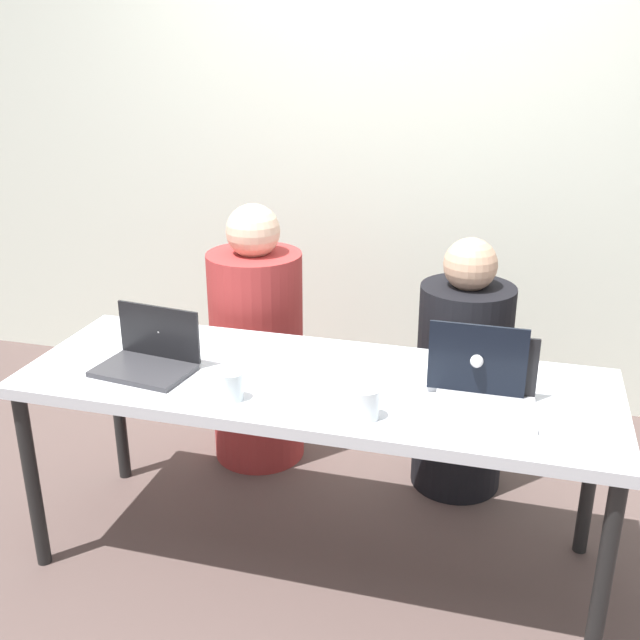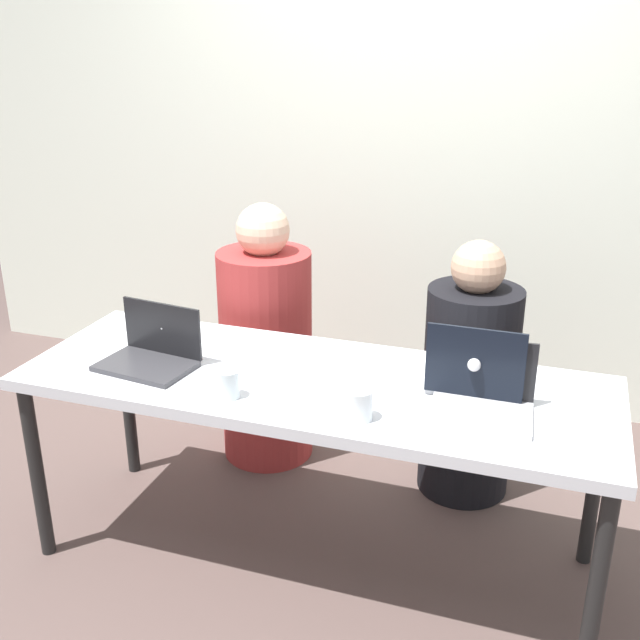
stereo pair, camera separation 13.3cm
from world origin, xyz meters
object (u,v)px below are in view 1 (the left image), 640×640
Objects in this scene: person_on_right at (462,380)px; laptop_front_left at (149,357)px; person_on_left at (257,349)px; water_glass_right at (366,405)px; water_glass_left at (232,388)px; laptop_front_right at (486,394)px; laptop_back_right at (477,371)px.

person_on_right reaches higher than laptop_front_left.
person_on_left is 1.10m from water_glass_right.
water_glass_right reaches higher than water_glass_left.
laptop_front_left is 1.11m from laptop_front_right.
laptop_front_right is 0.14m from laptop_back_right.
water_glass_left is at bearing -13.61° from laptop_front_left.
person_on_right is 0.92m from water_glass_right.
person_on_right is at bearing 75.64° from water_glass_right.
laptop_front_left is at bearing 159.03° from water_glass_left.
person_on_left is 3.66× the size of laptop_front_right.
person_on_left reaches higher than person_on_right.
laptop_back_right is 0.78m from water_glass_left.
laptop_front_left is 1.13× the size of laptop_back_right.
laptop_front_right is 1.04× the size of laptop_back_right.
laptop_back_right is 0.42m from water_glass_right.
laptop_front_left is (-0.12, -0.71, 0.25)m from person_on_left.
water_glass_left is 0.42m from water_glass_right.
person_on_left is 0.76m from laptop_front_left.
person_on_right is 11.28× the size of water_glass_right.
water_glass_right is at bearing 122.36° from person_on_left.
water_glass_left is (0.23, -0.84, 0.25)m from person_on_left.
water_glass_right is at bearing 66.31° from person_on_right.
water_glass_left is (-0.76, -0.15, -0.01)m from laptop_front_right.
person_on_right is at bearing 96.42° from laptop_front_right.
person_on_right is (0.87, -0.00, -0.04)m from person_on_left.
person_on_left is at bearing 87.72° from laptop_front_left.
person_on_right is 0.76m from laptop_front_right.
laptop_front_right reaches higher than laptop_front_left.
laptop_back_right is 3.19× the size of water_glass_right.
laptop_back_right is (0.08, -0.55, 0.30)m from person_on_right.
water_glass_right is at bearing -157.83° from laptop_front_right.
person_on_right is at bearing 42.81° from laptop_front_left.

